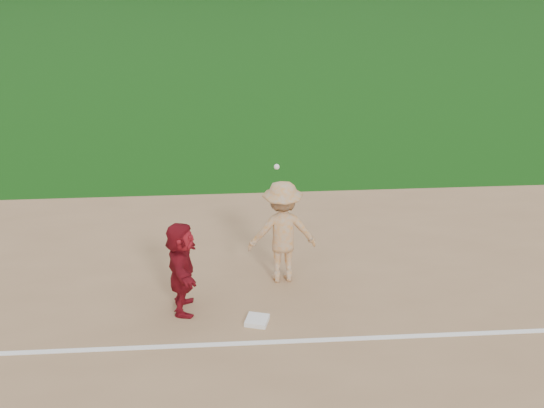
{
  "coord_description": "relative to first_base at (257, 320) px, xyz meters",
  "views": [
    {
      "loc": [
        -0.78,
        -9.38,
        6.18
      ],
      "look_at": [
        0.0,
        1.5,
        1.3
      ],
      "focal_mm": 45.0,
      "sensor_mm": 36.0,
      "label": 1
    }
  ],
  "objects": [
    {
      "name": "first_base_play",
      "position": [
        0.51,
        1.35,
        0.89
      ],
      "size": [
        1.24,
        0.86,
        2.34
      ],
      "color": "#A5A5A7",
      "rests_on": "infield_dirt"
    },
    {
      "name": "base_runner",
      "position": [
        -1.18,
        0.46,
        0.75
      ],
      "size": [
        0.53,
        1.48,
        1.57
      ],
      "primitive_type": "imported",
      "rotation": [
        0.0,
        0.0,
        1.62
      ],
      "color": "maroon",
      "rests_on": "infield_dirt"
    },
    {
      "name": "ground",
      "position": [
        0.36,
        0.25,
        -0.06
      ],
      "size": [
        160.0,
        160.0,
        0.0
      ],
      "primitive_type": "plane",
      "color": "#11440D",
      "rests_on": "ground"
    },
    {
      "name": "first_base",
      "position": [
        0.0,
        0.0,
        0.0
      ],
      "size": [
        0.43,
        0.43,
        0.08
      ],
      "primitive_type": "cube",
      "rotation": [
        0.0,
        0.0,
        -0.28
      ],
      "color": "white",
      "rests_on": "infield_dirt"
    },
    {
      "name": "foul_line",
      "position": [
        0.36,
        -0.55,
        -0.03
      ],
      "size": [
        60.0,
        0.1,
        0.01
      ],
      "primitive_type": "cube",
      "color": "white",
      "rests_on": "infield_dirt"
    }
  ]
}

